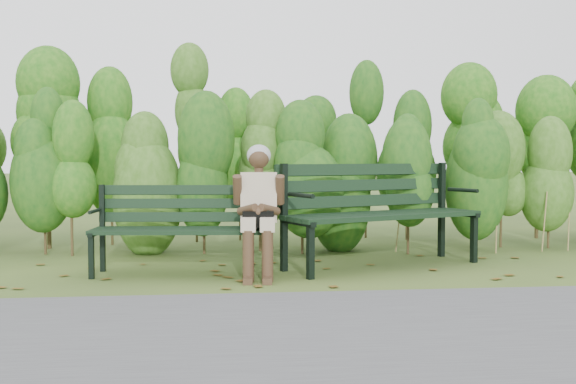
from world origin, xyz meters
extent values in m
plane|color=#364A20|center=(0.00, 0.00, 0.00)|extent=(80.00, 80.00, 0.00)
cube|color=#474749|center=(0.00, -2.20, 0.01)|extent=(60.00, 2.50, 0.01)
cylinder|color=#47381E|center=(-2.75, 1.30, 0.40)|extent=(0.03, 0.03, 0.80)
ellipsoid|color=#185B13|center=(-2.75, 1.30, 1.04)|extent=(0.64, 0.64, 1.44)
cylinder|color=#47381E|center=(-2.14, 1.30, 0.40)|extent=(0.03, 0.03, 0.80)
ellipsoid|color=#185B13|center=(-2.14, 1.30, 1.04)|extent=(0.64, 0.64, 1.44)
cylinder|color=#47381E|center=(-1.53, 1.30, 0.40)|extent=(0.03, 0.03, 0.80)
ellipsoid|color=#185B13|center=(-1.53, 1.30, 1.04)|extent=(0.64, 0.64, 1.44)
cylinder|color=#47381E|center=(-0.92, 1.30, 0.40)|extent=(0.03, 0.03, 0.80)
ellipsoid|color=#185B13|center=(-0.92, 1.30, 1.04)|extent=(0.64, 0.64, 1.44)
cylinder|color=#47381E|center=(-0.31, 1.30, 0.40)|extent=(0.03, 0.03, 0.80)
ellipsoid|color=#185B13|center=(-0.31, 1.30, 1.04)|extent=(0.64, 0.64, 1.44)
cylinder|color=#47381E|center=(0.31, 1.30, 0.40)|extent=(0.03, 0.03, 0.80)
ellipsoid|color=#185B13|center=(0.31, 1.30, 1.04)|extent=(0.64, 0.64, 1.44)
cylinder|color=#47381E|center=(0.92, 1.30, 0.40)|extent=(0.03, 0.03, 0.80)
ellipsoid|color=#185B13|center=(0.92, 1.30, 1.04)|extent=(0.64, 0.64, 1.44)
cylinder|color=#47381E|center=(1.53, 1.30, 0.40)|extent=(0.03, 0.03, 0.80)
ellipsoid|color=#185B13|center=(1.53, 1.30, 1.04)|extent=(0.64, 0.64, 1.44)
cylinder|color=#47381E|center=(2.14, 1.30, 0.40)|extent=(0.03, 0.03, 0.80)
ellipsoid|color=#185B13|center=(2.14, 1.30, 1.04)|extent=(0.64, 0.64, 1.44)
cylinder|color=#47381E|center=(2.75, 1.30, 0.40)|extent=(0.03, 0.03, 0.80)
ellipsoid|color=#185B13|center=(2.75, 1.30, 1.04)|extent=(0.64, 0.64, 1.44)
cylinder|color=#47381E|center=(3.36, 1.30, 0.40)|extent=(0.03, 0.03, 0.80)
ellipsoid|color=#185B13|center=(3.36, 1.30, 1.04)|extent=(0.64, 0.64, 1.44)
cylinder|color=#47381E|center=(-2.69, 2.30, 0.55)|extent=(0.04, 0.04, 1.10)
ellipsoid|color=#164A15|center=(-2.69, 2.30, 1.43)|extent=(0.70, 0.70, 1.98)
cylinder|color=#47381E|center=(-1.92, 2.30, 0.55)|extent=(0.04, 0.04, 1.10)
ellipsoid|color=#164A15|center=(-1.92, 2.30, 1.43)|extent=(0.70, 0.70, 1.98)
cylinder|color=#47381E|center=(-1.15, 2.30, 0.55)|extent=(0.04, 0.04, 1.10)
ellipsoid|color=#164A15|center=(-1.15, 2.30, 1.43)|extent=(0.70, 0.70, 1.98)
cylinder|color=#47381E|center=(-0.38, 2.30, 0.55)|extent=(0.04, 0.04, 1.10)
ellipsoid|color=#164A15|center=(-0.38, 2.30, 1.43)|extent=(0.70, 0.70, 1.98)
cylinder|color=#47381E|center=(0.38, 2.30, 0.55)|extent=(0.04, 0.04, 1.10)
ellipsoid|color=#164A15|center=(0.38, 2.30, 1.43)|extent=(0.70, 0.70, 1.98)
cylinder|color=#47381E|center=(1.15, 2.30, 0.55)|extent=(0.04, 0.04, 1.10)
ellipsoid|color=#164A15|center=(1.15, 2.30, 1.43)|extent=(0.70, 0.70, 1.98)
cylinder|color=#47381E|center=(1.92, 2.30, 0.55)|extent=(0.04, 0.04, 1.10)
ellipsoid|color=#164A15|center=(1.92, 2.30, 1.43)|extent=(0.70, 0.70, 1.98)
cylinder|color=#47381E|center=(2.69, 2.30, 0.55)|extent=(0.04, 0.04, 1.10)
ellipsoid|color=#164A15|center=(2.69, 2.30, 1.43)|extent=(0.70, 0.70, 1.98)
cylinder|color=#47381E|center=(3.46, 2.30, 0.55)|extent=(0.04, 0.04, 1.10)
ellipsoid|color=#164A15|center=(3.46, 2.30, 1.43)|extent=(0.70, 0.70, 1.98)
cube|color=brown|center=(-0.46, -1.03, 0.00)|extent=(0.11, 0.11, 0.01)
cube|color=brown|center=(1.60, 0.84, 0.00)|extent=(0.11, 0.10, 0.01)
cube|color=brown|center=(-2.67, 0.98, 0.00)|extent=(0.11, 0.11, 0.01)
cube|color=brown|center=(-0.31, -0.77, 0.00)|extent=(0.11, 0.11, 0.01)
cube|color=brown|center=(-0.75, 0.05, 0.00)|extent=(0.11, 0.11, 0.01)
cube|color=brown|center=(2.43, 0.87, 0.00)|extent=(0.07, 0.09, 0.01)
cube|color=brown|center=(-2.50, 0.06, 0.00)|extent=(0.10, 0.08, 0.01)
cube|color=brown|center=(0.04, -0.29, 0.00)|extent=(0.08, 0.10, 0.01)
cube|color=brown|center=(0.61, -0.78, 0.00)|extent=(0.11, 0.11, 0.01)
cube|color=brown|center=(1.84, -0.53, 0.00)|extent=(0.11, 0.11, 0.01)
cube|color=brown|center=(-1.51, -0.07, 0.00)|extent=(0.09, 0.10, 0.01)
cube|color=brown|center=(2.50, 0.21, 0.00)|extent=(0.11, 0.10, 0.01)
cube|color=brown|center=(-1.70, 0.13, 0.00)|extent=(0.11, 0.11, 0.01)
cube|color=brown|center=(0.30, 0.94, 0.00)|extent=(0.10, 0.09, 0.01)
cube|color=brown|center=(-0.19, -0.40, 0.00)|extent=(0.10, 0.11, 0.01)
cube|color=brown|center=(1.75, 0.56, 0.00)|extent=(0.07, 0.09, 0.01)
cube|color=brown|center=(1.43, -0.48, 0.00)|extent=(0.11, 0.10, 0.01)
cube|color=brown|center=(1.89, -0.19, 0.00)|extent=(0.11, 0.11, 0.01)
cube|color=brown|center=(-0.99, -0.99, 0.00)|extent=(0.11, 0.11, 0.01)
cube|color=brown|center=(0.33, -0.89, 0.00)|extent=(0.11, 0.11, 0.01)
cube|color=brown|center=(2.75, 0.75, 0.00)|extent=(0.11, 0.11, 0.01)
cube|color=brown|center=(2.12, 0.76, 0.00)|extent=(0.11, 0.09, 0.01)
cube|color=brown|center=(0.10, 0.84, 0.00)|extent=(0.10, 0.11, 0.01)
cube|color=brown|center=(0.83, -0.78, 0.00)|extent=(0.11, 0.10, 0.01)
cube|color=brown|center=(0.06, -0.53, 0.00)|extent=(0.11, 0.09, 0.01)
cube|color=brown|center=(1.85, -0.75, 0.00)|extent=(0.09, 0.07, 0.01)
cube|color=brown|center=(0.28, 0.45, 0.00)|extent=(0.11, 0.11, 0.01)
cube|color=brown|center=(2.10, -0.19, 0.00)|extent=(0.11, 0.11, 0.01)
cube|color=brown|center=(1.75, 0.36, 0.00)|extent=(0.10, 0.11, 0.01)
cube|color=brown|center=(2.20, 0.50, 0.00)|extent=(0.11, 0.11, 0.01)
cube|color=brown|center=(0.26, -0.47, 0.00)|extent=(0.10, 0.08, 0.01)
cube|color=black|center=(-1.03, -0.14, 0.42)|extent=(1.67, 0.25, 0.04)
cube|color=black|center=(-1.02, -0.02, 0.42)|extent=(1.67, 0.25, 0.04)
cube|color=black|center=(-1.01, 0.09, 0.42)|extent=(1.67, 0.25, 0.04)
cube|color=black|center=(-1.00, 0.21, 0.42)|extent=(1.67, 0.25, 0.04)
cube|color=black|center=(-0.99, 0.29, 0.52)|extent=(1.66, 0.20, 0.10)
cube|color=black|center=(-0.99, 0.31, 0.65)|extent=(1.66, 0.20, 0.10)
cube|color=black|center=(-0.99, 0.32, 0.78)|extent=(1.66, 0.20, 0.10)
cube|color=black|center=(-1.82, -0.08, 0.21)|extent=(0.05, 0.05, 0.42)
cube|color=black|center=(-1.79, 0.32, 0.42)|extent=(0.05, 0.05, 0.83)
cube|color=black|center=(-1.80, 0.11, 0.40)|extent=(0.09, 0.46, 0.04)
cylinder|color=black|center=(-1.81, 0.06, 0.60)|extent=(0.06, 0.35, 0.03)
cube|color=black|center=(-0.24, -0.22, 0.21)|extent=(0.05, 0.05, 0.42)
cube|color=black|center=(-0.20, 0.18, 0.42)|extent=(0.05, 0.05, 0.83)
cube|color=black|center=(-0.22, -0.03, 0.40)|extent=(0.09, 0.46, 0.04)
cylinder|color=black|center=(-0.23, -0.08, 0.60)|extent=(0.06, 0.35, 0.03)
cube|color=black|center=(1.04, 0.09, 0.52)|extent=(1.95, 0.92, 0.05)
cube|color=black|center=(0.98, 0.22, 0.52)|extent=(1.95, 0.92, 0.05)
cube|color=black|center=(0.92, 0.36, 0.52)|extent=(1.95, 0.92, 0.05)
cube|color=black|center=(0.87, 0.49, 0.52)|extent=(1.95, 0.92, 0.05)
cube|color=black|center=(0.83, 0.59, 0.64)|extent=(1.93, 0.86, 0.12)
cube|color=black|center=(0.82, 0.60, 0.80)|extent=(1.93, 0.86, 0.12)
cube|color=black|center=(0.81, 0.62, 0.96)|extent=(1.93, 0.86, 0.12)
cube|color=black|center=(0.13, -0.30, 0.26)|extent=(0.08, 0.08, 0.52)
cube|color=black|center=(-0.06, 0.15, 0.52)|extent=(0.08, 0.08, 1.03)
cube|color=black|center=(0.04, -0.09, 0.49)|extent=(0.28, 0.55, 0.05)
cylinder|color=black|center=(0.06, -0.15, 0.75)|extent=(0.21, 0.41, 0.04)
cube|color=black|center=(1.95, 0.46, 0.26)|extent=(0.08, 0.08, 0.52)
cube|color=black|center=(1.76, 0.92, 0.52)|extent=(0.08, 0.08, 1.03)
cube|color=black|center=(1.86, 0.67, 0.49)|extent=(0.28, 0.55, 0.05)
cylinder|color=black|center=(1.88, 0.62, 0.75)|extent=(0.21, 0.41, 0.04)
cube|color=beige|center=(-0.41, -0.21, 0.50)|extent=(0.16, 0.40, 0.12)
cube|color=beige|center=(-0.25, -0.23, 0.50)|extent=(0.16, 0.40, 0.12)
cylinder|color=#432E1D|center=(-0.43, -0.37, 0.23)|extent=(0.11, 0.11, 0.45)
cylinder|color=#432E1D|center=(-0.26, -0.39, 0.23)|extent=(0.11, 0.11, 0.45)
cube|color=#432E1D|center=(-0.43, -0.45, 0.03)|extent=(0.10, 0.19, 0.06)
cube|color=#432E1D|center=(-0.27, -0.46, 0.03)|extent=(0.10, 0.19, 0.06)
cube|color=beige|center=(-0.31, 0.03, 0.71)|extent=(0.35, 0.26, 0.48)
cylinder|color=#432E1D|center=(-0.31, 0.01, 0.96)|extent=(0.08, 0.08, 0.09)
sphere|color=#432E1D|center=(-0.31, 0.00, 1.09)|extent=(0.20, 0.20, 0.20)
ellipsoid|color=gray|center=(-0.31, 0.02, 1.11)|extent=(0.23, 0.21, 0.20)
cylinder|color=#432E1D|center=(-0.51, -0.03, 0.79)|extent=(0.10, 0.20, 0.29)
cylinder|color=#432E1D|center=(-0.12, -0.06, 0.79)|extent=(0.10, 0.20, 0.29)
cylinder|color=#432E1D|center=(-0.42, -0.16, 0.62)|extent=(0.20, 0.25, 0.12)
cylinder|color=#432E1D|center=(-0.23, -0.18, 0.62)|extent=(0.23, 0.23, 0.12)
sphere|color=#432E1D|center=(-0.33, -0.22, 0.60)|extent=(0.10, 0.10, 0.10)
cube|color=black|center=(-0.33, -0.21, 0.54)|extent=(0.29, 0.14, 0.15)
camera|label=1|loc=(-0.71, -6.22, 1.10)|focal=42.00mm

